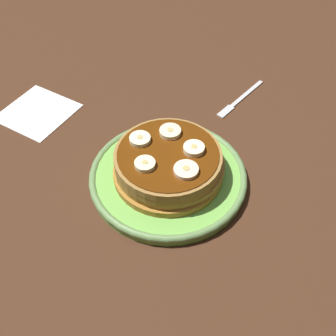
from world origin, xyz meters
TOP-DOWN VIEW (x-y plane):
  - ground_plane at (0.00, 0.00)cm, footprint 140.00×140.00cm
  - plate at (0.00, 0.00)cm, footprint 22.84×22.84cm
  - pancake_stack at (0.20, 0.27)cm, footprint 16.28×16.21cm
  - banana_slice_0 at (3.05, 1.90)cm, footprint 2.95×2.95cm
  - banana_slice_1 at (-4.59, 0.74)cm, footprint 3.00×3.00cm
  - banana_slice_2 at (-1.90, -3.33)cm, footprint 2.82×2.82cm
  - banana_slice_3 at (-1.28, 3.79)cm, footprint 3.10×3.10cm
  - banana_slice_4 at (3.49, -2.14)cm, footprint 3.33×3.33cm
  - napkin at (-26.53, 5.44)cm, footprint 12.38×12.38cm
  - fork at (4.11, 21.91)cm, footprint 4.87×12.69cm

SIDE VIEW (x-z plane):
  - ground_plane at x=0.00cm, z-range -3.00..0.00cm
  - napkin at x=-26.53cm, z-range 0.00..0.30cm
  - fork at x=4.11cm, z-range 0.00..0.50cm
  - plate at x=0.00cm, z-range 0.07..1.89cm
  - pancake_stack at x=0.20cm, z-range 1.45..5.77cm
  - banana_slice_4 at x=3.49cm, z-range 5.63..6.47cm
  - banana_slice_1 at x=-4.59cm, z-range 5.63..6.52cm
  - banana_slice_2 at x=-1.90cm, z-range 5.63..6.53cm
  - banana_slice_3 at x=-1.28cm, z-range 5.63..6.56cm
  - banana_slice_0 at x=3.05cm, z-range 5.63..6.63cm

